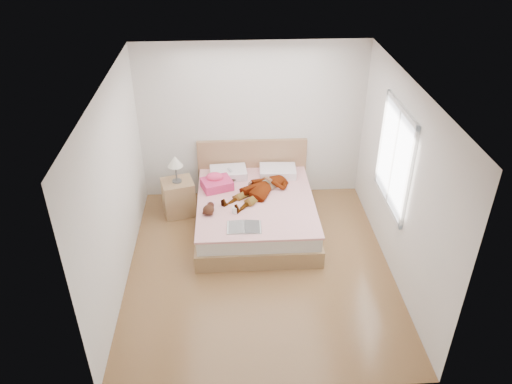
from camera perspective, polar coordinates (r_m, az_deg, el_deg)
ground at (r=7.01m, az=0.40°, el=-8.54°), size 4.00×4.00×0.00m
woman at (r=7.63m, az=0.80°, el=0.80°), size 1.44×1.43×0.20m
hair at (r=8.04m, az=-3.49°, el=1.93°), size 0.51×0.58×0.07m
phone at (r=7.93m, az=-3.01°, el=2.55°), size 0.09×0.09×0.05m
room_shell at (r=6.75m, az=15.53°, el=3.78°), size 4.00×4.00×4.00m
bed at (r=7.67m, az=-0.08°, el=-1.97°), size 1.80×2.08×1.00m
towel at (r=7.74m, az=-4.55°, el=1.10°), size 0.54×0.48×0.23m
magazine at (r=6.87m, az=-1.37°, el=-4.04°), size 0.48×0.32×0.03m
coffee_mug at (r=7.15m, az=-2.42°, el=-2.07°), size 0.12×0.10×0.09m
plush_toy at (r=7.16m, az=-5.41°, el=-1.94°), size 0.21×0.27×0.14m
nightstand at (r=8.00m, az=-8.87°, el=-0.31°), size 0.57×0.53×1.03m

